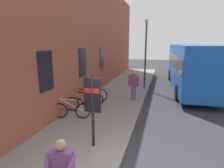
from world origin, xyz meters
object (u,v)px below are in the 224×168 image
transit_info_sign (93,100)px  pedestrian_near_bus (134,82)px  bicycle_nearest_sign (83,104)px  bicycle_by_door (88,98)px  city_bus (191,64)px  street_lamp (146,48)px  bicycle_leaning_wall (93,94)px  bicycle_end_of_row (72,110)px

transit_info_sign → pedestrian_near_bus: transit_info_sign is taller
bicycle_nearest_sign → pedestrian_near_bus: (2.57, -2.14, 0.70)m
bicycle_by_door → city_bus: bearing=-44.0°
pedestrian_near_bus → transit_info_sign: bearing=175.3°
bicycle_by_door → street_lamp: (4.67, -2.57, 2.62)m
bicycle_nearest_sign → city_bus: size_ratio=0.16×
pedestrian_near_bus → street_lamp: bearing=-6.3°
bicycle_nearest_sign → bicycle_leaning_wall: size_ratio=0.98×
transit_info_sign → bicycle_leaning_wall: bearing=21.3°
bicycle_leaning_wall → street_lamp: (3.80, -2.62, 2.62)m
bicycle_nearest_sign → city_bus: (7.03, -5.78, 1.41)m
bicycle_leaning_wall → city_bus: city_bus is taller
bicycle_by_door → bicycle_end_of_row: bearing=179.6°
bicycle_leaning_wall → transit_info_sign: 5.21m
bicycle_end_of_row → pedestrian_near_bus: pedestrian_near_bus is taller
bicycle_by_door → transit_info_sign: size_ratio=0.74×
city_bus → pedestrian_near_bus: (-4.46, 3.63, -0.71)m
bicycle_leaning_wall → transit_info_sign: (-4.72, -1.84, 1.21)m
bicycle_by_door → city_bus: city_bus is taller
street_lamp → bicycle_by_door: bearing=151.2°
pedestrian_near_bus → bicycle_by_door: bearing=125.9°
bicycle_end_of_row → transit_info_sign: transit_info_sign is taller
bicycle_nearest_sign → city_bus: 9.21m
bicycle_nearest_sign → pedestrian_near_bus: pedestrian_near_bus is taller
city_bus → pedestrian_near_bus: 5.80m
bicycle_leaning_wall → bicycle_nearest_sign: bearing=-175.4°
bicycle_leaning_wall → city_bus: bearing=-48.7°
bicycle_end_of_row → city_bus: 10.05m
bicycle_nearest_sign → transit_info_sign: (-2.91, -1.69, 1.21)m
transit_info_sign → city_bus: 10.74m
city_bus → transit_info_sign: bearing=157.7°
bicycle_end_of_row → bicycle_leaning_wall: 2.82m
bicycle_end_of_row → bicycle_nearest_sign: 1.01m
bicycle_nearest_sign → bicycle_by_door: bearing=5.7°
bicycle_by_door → street_lamp: bearing=-28.8°
bicycle_nearest_sign → transit_info_sign: 3.57m
bicycle_by_door → bicycle_leaning_wall: bearing=3.4°
bicycle_nearest_sign → pedestrian_near_bus: 3.41m
bicycle_end_of_row → street_lamp: size_ratio=0.34×
bicycle_leaning_wall → bicycle_by_door: bearing=-176.6°
bicycle_leaning_wall → pedestrian_near_bus: pedestrian_near_bus is taller
transit_info_sign → pedestrian_near_bus: 5.51m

